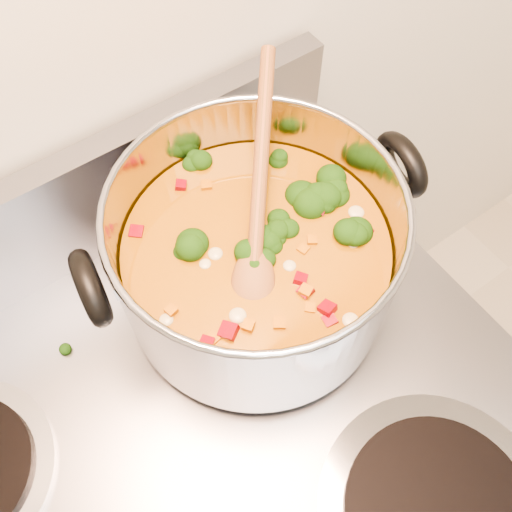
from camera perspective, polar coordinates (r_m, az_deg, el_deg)
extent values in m
cube|color=gray|center=(0.67, -21.20, 2.16)|extent=(0.77, 0.03, 0.16)
cylinder|color=#A5A5AD|center=(0.68, -0.03, -3.11)|extent=(0.19, 0.19, 0.01)
cylinder|color=black|center=(0.67, -0.03, -2.79)|extent=(0.15, 0.15, 0.01)
cylinder|color=#A5A5AD|center=(0.59, 0.00, 0.33)|extent=(0.29, 0.29, 0.16)
torus|color=#A5A5AD|center=(0.53, 0.00, 4.75)|extent=(0.30, 0.30, 0.01)
cylinder|color=#95560D|center=(0.62, 0.00, -1.17)|extent=(0.28, 0.28, 0.09)
torus|color=black|center=(0.53, -16.21, -3.07)|extent=(0.03, 0.08, 0.08)
torus|color=black|center=(0.61, 14.28, 8.84)|extent=(0.03, 0.08, 0.08)
ellipsoid|color=black|center=(0.54, -3.21, -6.29)|extent=(0.04, 0.04, 0.03)
ellipsoid|color=black|center=(0.64, 4.26, 8.20)|extent=(0.04, 0.04, 0.03)
ellipsoid|color=black|center=(0.64, 0.94, 9.08)|extent=(0.04, 0.04, 0.03)
ellipsoid|color=black|center=(0.63, -5.24, 7.23)|extent=(0.04, 0.04, 0.03)
ellipsoid|color=black|center=(0.54, -4.52, -6.32)|extent=(0.04, 0.04, 0.03)
ellipsoid|color=black|center=(0.60, 11.71, 1.66)|extent=(0.04, 0.04, 0.03)
ellipsoid|color=black|center=(0.58, -10.87, -1.48)|extent=(0.04, 0.04, 0.03)
ellipsoid|color=black|center=(0.62, 6.51, 5.67)|extent=(0.04, 0.04, 0.03)
ellipsoid|color=black|center=(0.60, 3.17, 3.89)|extent=(0.04, 0.04, 0.03)
ellipsoid|color=black|center=(0.64, 3.14, 9.12)|extent=(0.04, 0.04, 0.03)
ellipsoid|color=black|center=(0.59, -3.51, 2.98)|extent=(0.04, 0.04, 0.03)
ellipsoid|color=maroon|center=(0.60, 1.29, 4.38)|extent=(0.01, 0.01, 0.01)
ellipsoid|color=maroon|center=(0.64, -5.14, 8.01)|extent=(0.01, 0.01, 0.01)
ellipsoid|color=maroon|center=(0.55, 5.58, -5.99)|extent=(0.01, 0.01, 0.01)
ellipsoid|color=maroon|center=(0.57, 5.30, -0.62)|extent=(0.01, 0.01, 0.01)
ellipsoid|color=maroon|center=(0.54, 2.13, -8.01)|extent=(0.01, 0.01, 0.01)
ellipsoid|color=maroon|center=(0.55, -9.61, -6.53)|extent=(0.01, 0.01, 0.01)
ellipsoid|color=maroon|center=(0.59, -9.19, 1.13)|extent=(0.01, 0.01, 0.01)
ellipsoid|color=maroon|center=(0.59, 9.41, 1.31)|extent=(0.01, 0.01, 0.01)
ellipsoid|color=maroon|center=(0.64, -6.95, 7.99)|extent=(0.01, 0.01, 0.01)
ellipsoid|color=maroon|center=(0.63, -1.86, 7.20)|extent=(0.01, 0.01, 0.01)
ellipsoid|color=maroon|center=(0.64, -6.46, 8.68)|extent=(0.01, 0.01, 0.01)
ellipsoid|color=#A55809|center=(0.60, -2.99, 3.19)|extent=(0.01, 0.01, 0.01)
ellipsoid|color=#A55809|center=(0.56, 5.44, -3.83)|extent=(0.01, 0.01, 0.01)
ellipsoid|color=#A55809|center=(0.57, 5.85, -1.45)|extent=(0.01, 0.01, 0.01)
ellipsoid|color=#A55809|center=(0.65, 4.09, 9.60)|extent=(0.01, 0.01, 0.01)
ellipsoid|color=#A55809|center=(0.62, 7.81, 5.25)|extent=(0.01, 0.01, 0.01)
ellipsoid|color=#A55809|center=(0.63, 4.74, 7.77)|extent=(0.01, 0.01, 0.01)
ellipsoid|color=#A55809|center=(0.60, -1.35, 4.29)|extent=(0.01, 0.01, 0.01)
ellipsoid|color=#A55809|center=(0.59, 1.38, 2.29)|extent=(0.01, 0.01, 0.01)
ellipsoid|color=#A55809|center=(0.53, -2.93, -8.62)|extent=(0.01, 0.01, 0.01)
ellipsoid|color=#A55809|center=(0.60, -10.76, 2.26)|extent=(0.01, 0.01, 0.01)
ellipsoid|color=#A55809|center=(0.62, 6.56, 5.89)|extent=(0.01, 0.01, 0.01)
ellipsoid|color=tan|center=(0.57, -11.02, -2.14)|extent=(0.02, 0.02, 0.01)
ellipsoid|color=tan|center=(0.54, -8.20, -7.05)|extent=(0.02, 0.02, 0.01)
ellipsoid|color=tan|center=(0.64, -5.13, 8.73)|extent=(0.02, 0.02, 0.01)
ellipsoid|color=tan|center=(0.60, 2.97, 4.07)|extent=(0.02, 0.02, 0.01)
ellipsoid|color=tan|center=(0.56, -4.35, -3.78)|extent=(0.02, 0.02, 0.01)
ellipsoid|color=tan|center=(0.64, 6.70, 8.01)|extent=(0.02, 0.02, 0.01)
ellipsoid|color=tan|center=(0.62, 9.67, 5.81)|extent=(0.02, 0.02, 0.01)
ellipsoid|color=tan|center=(0.56, 8.44, -4.58)|extent=(0.02, 0.02, 0.01)
ellipsoid|color=tan|center=(0.63, 2.73, 7.17)|extent=(0.02, 0.02, 0.01)
ellipsoid|color=brown|center=(0.56, -0.32, -2.87)|extent=(0.08, 0.09, 0.04)
cylinder|color=brown|center=(0.59, 0.50, 9.38)|extent=(0.17, 0.20, 0.10)
ellipsoid|color=black|center=(0.76, -2.33, 7.13)|extent=(0.01, 0.01, 0.01)
ellipsoid|color=black|center=(0.77, 9.21, 6.49)|extent=(0.01, 0.01, 0.01)
ellipsoid|color=black|center=(0.66, 14.20, -9.98)|extent=(0.01, 0.01, 0.01)
ellipsoid|color=black|center=(0.68, 13.97, -5.62)|extent=(0.01, 0.01, 0.01)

